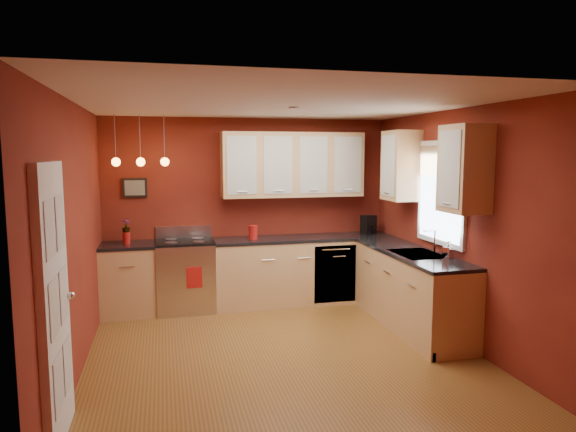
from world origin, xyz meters
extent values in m
plane|color=brown|center=(0.00, 0.00, 0.00)|extent=(4.20, 4.20, 0.00)
cube|color=silver|center=(0.00, 0.00, 2.60)|extent=(4.00, 4.20, 0.02)
cube|color=maroon|center=(0.00, 2.10, 1.30)|extent=(4.00, 0.02, 2.60)
cube|color=maroon|center=(0.00, -2.10, 1.30)|extent=(4.00, 0.02, 2.60)
cube|color=maroon|center=(-2.00, 0.00, 1.30)|extent=(0.02, 4.20, 2.60)
cube|color=maroon|center=(2.00, 0.00, 1.30)|extent=(0.02, 4.20, 2.60)
cube|color=tan|center=(-1.65, 1.80, 0.45)|extent=(0.70, 0.60, 0.90)
cube|color=tan|center=(0.73, 1.80, 0.45)|extent=(2.54, 0.60, 0.90)
cube|color=tan|center=(1.70, 0.45, 0.45)|extent=(0.60, 2.10, 0.90)
cube|color=black|center=(-1.65, 1.80, 0.92)|extent=(0.70, 0.62, 0.04)
cube|color=black|center=(0.73, 1.80, 0.92)|extent=(2.54, 0.62, 0.04)
cube|color=black|center=(1.70, 0.45, 0.92)|extent=(0.62, 2.10, 0.04)
cube|color=silver|center=(-0.92, 1.80, 0.46)|extent=(0.76, 0.64, 0.92)
cube|color=black|center=(-0.92, 1.50, 0.48)|extent=(0.55, 0.02, 0.32)
cylinder|color=silver|center=(-0.92, 1.49, 0.72)|extent=(0.60, 0.02, 0.02)
cube|color=black|center=(-0.92, 1.80, 0.94)|extent=(0.76, 0.60, 0.03)
cylinder|color=gray|center=(-1.10, 1.66, 0.95)|extent=(0.16, 0.16, 0.01)
cylinder|color=gray|center=(-0.74, 1.66, 0.95)|extent=(0.16, 0.16, 0.01)
cylinder|color=gray|center=(-1.10, 1.94, 0.95)|extent=(0.16, 0.16, 0.01)
cylinder|color=gray|center=(-0.74, 1.94, 0.95)|extent=(0.16, 0.16, 0.01)
cube|color=silver|center=(-0.92, 2.10, 1.03)|extent=(0.76, 0.04, 0.16)
cube|color=silver|center=(1.10, 1.51, 0.45)|extent=(0.60, 0.02, 0.80)
cube|color=gray|center=(1.70, 0.30, 0.92)|extent=(0.50, 0.70, 0.05)
cube|color=black|center=(1.70, 0.47, 0.91)|extent=(0.42, 0.30, 0.02)
cube|color=black|center=(1.70, 0.13, 0.91)|extent=(0.42, 0.30, 0.02)
cylinder|color=silver|center=(1.92, 0.30, 1.08)|extent=(0.02, 0.02, 0.28)
cylinder|color=silver|center=(1.85, 0.30, 1.21)|extent=(0.16, 0.02, 0.02)
cube|color=white|center=(1.98, 0.30, 1.65)|extent=(0.04, 1.02, 1.22)
cube|color=white|center=(1.97, 0.30, 1.65)|extent=(0.01, 0.90, 1.10)
cube|color=#937049|center=(1.95, 0.30, 2.02)|extent=(0.02, 0.96, 0.36)
cube|color=white|center=(-1.97, -1.20, 1.02)|extent=(0.06, 0.82, 2.05)
cube|color=silver|center=(-1.94, -1.38, 1.60)|extent=(0.00, 0.28, 0.40)
cube|color=silver|center=(-1.94, -1.02, 1.60)|extent=(0.00, 0.28, 0.40)
cube|color=silver|center=(-1.94, -1.38, 1.05)|extent=(0.00, 0.28, 0.40)
cube|color=silver|center=(-1.94, -1.02, 1.05)|extent=(0.00, 0.28, 0.40)
cube|color=silver|center=(-1.94, -1.38, 0.50)|extent=(0.00, 0.28, 0.40)
cube|color=silver|center=(-1.94, -1.02, 0.50)|extent=(0.00, 0.28, 0.40)
sphere|color=silver|center=(-1.91, -0.87, 1.00)|extent=(0.06, 0.06, 0.06)
cube|color=tan|center=(0.60, 1.93, 1.95)|extent=(2.00, 0.35, 0.90)
cube|color=tan|center=(1.82, 0.32, 1.95)|extent=(0.35, 1.95, 0.90)
cube|color=black|center=(-1.55, 2.08, 1.65)|extent=(0.32, 0.03, 0.26)
cylinder|color=gray|center=(-1.75, 1.75, 2.30)|extent=(0.01, 0.01, 0.60)
sphere|color=#FFA53F|center=(-1.75, 1.75, 2.00)|extent=(0.11, 0.11, 0.11)
cylinder|color=gray|center=(-1.45, 1.75, 2.30)|extent=(0.01, 0.01, 0.60)
sphere|color=#FFA53F|center=(-1.45, 1.75, 2.00)|extent=(0.11, 0.11, 0.11)
cylinder|color=gray|center=(-1.15, 1.75, 2.30)|extent=(0.01, 0.01, 0.60)
sphere|color=#FFA53F|center=(-1.15, 1.75, 2.00)|extent=(0.11, 0.11, 0.11)
cylinder|color=#A71512|center=(0.00, 1.77, 1.03)|extent=(0.12, 0.12, 0.17)
cylinder|color=#A71512|center=(0.00, 1.77, 1.12)|extent=(0.13, 0.13, 0.02)
cylinder|color=#A71512|center=(-1.66, 1.80, 1.02)|extent=(0.10, 0.10, 0.15)
imported|color=#A71512|center=(-1.66, 1.80, 1.17)|extent=(0.14, 0.14, 0.19)
cube|color=black|center=(1.72, 1.84, 1.08)|extent=(0.23, 0.21, 0.27)
cylinder|color=black|center=(1.72, 1.78, 1.00)|extent=(0.13, 0.13, 0.13)
imported|color=silver|center=(1.88, -0.06, 1.04)|extent=(0.12, 0.12, 0.20)
cube|color=#A71512|center=(-0.82, 1.47, 0.52)|extent=(0.20, 0.01, 0.27)
camera|label=1|loc=(-1.18, -5.08, 2.11)|focal=32.00mm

